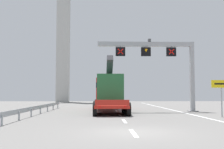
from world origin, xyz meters
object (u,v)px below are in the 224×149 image
(overhead_lane_gantry, at_px, (160,56))
(exit_sign_yellow, at_px, (222,89))
(heavy_haul_truck_red, at_px, (108,92))
(bridge_pylon_distant, at_px, (64,11))

(overhead_lane_gantry, xyz_separation_m, exit_sign_yellow, (3.46, -6.49, -3.40))
(heavy_haul_truck_red, distance_m, exit_sign_yellow, 11.98)
(overhead_lane_gantry, height_order, bridge_pylon_distant, bridge_pylon_distant)
(exit_sign_yellow, bearing_deg, heavy_haul_truck_red, 136.86)
(bridge_pylon_distant, bearing_deg, heavy_haul_truck_red, -73.72)
(heavy_haul_truck_red, relative_size, exit_sign_yellow, 4.94)
(overhead_lane_gantry, xyz_separation_m, bridge_pylon_distant, (-14.78, 34.21, 14.78))
(bridge_pylon_distant, bearing_deg, exit_sign_yellow, -65.87)
(overhead_lane_gantry, distance_m, bridge_pylon_distant, 40.10)
(overhead_lane_gantry, relative_size, bridge_pylon_distant, 0.25)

